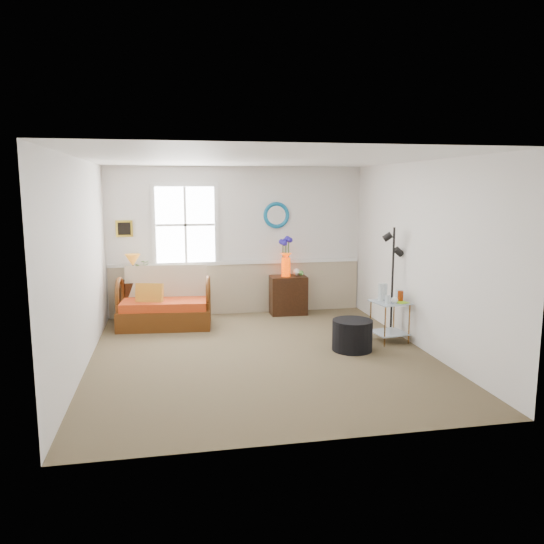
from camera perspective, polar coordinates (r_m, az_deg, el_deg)
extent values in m
cube|color=brown|center=(7.23, -1.12, -8.96)|extent=(4.50, 5.00, 0.01)
cube|color=white|center=(6.88, -1.19, 12.10)|extent=(4.50, 5.00, 0.01)
cube|color=silver|center=(9.39, -3.76, 3.34)|extent=(4.50, 0.01, 2.60)
cube|color=silver|center=(4.53, 4.26, -2.93)|extent=(4.50, 0.01, 2.60)
cube|color=silver|center=(6.92, -19.84, 0.75)|extent=(0.01, 5.00, 2.60)
cube|color=silver|center=(7.64, 15.71, 1.69)|extent=(0.01, 5.00, 2.60)
cube|color=tan|center=(9.50, -3.69, -1.78)|extent=(4.46, 0.02, 0.90)
cube|color=white|center=(9.41, -3.71, 1.02)|extent=(4.46, 0.04, 0.06)
cube|color=gold|center=(9.31, -15.61, 4.52)|extent=(0.28, 0.03, 0.28)
torus|color=#1483AF|center=(9.45, 0.46, 6.13)|extent=(0.47, 0.07, 0.47)
imported|color=#488337|center=(9.26, -14.01, -0.04)|extent=(0.44, 0.45, 0.27)
cylinder|color=black|center=(7.48, 8.63, -6.73)|extent=(0.60, 0.60, 0.43)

